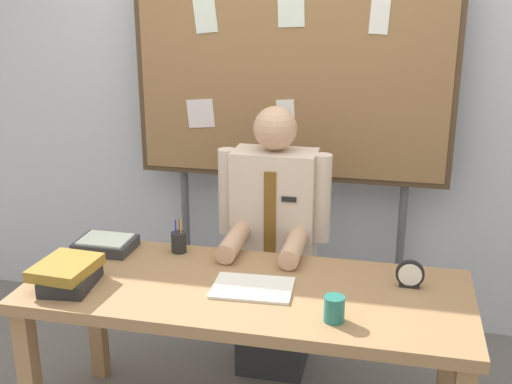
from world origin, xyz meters
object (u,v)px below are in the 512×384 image
person (274,254)px  pen_holder (179,242)px  book_stack (68,274)px  desk_clock (410,275)px  paper_tray (106,244)px  bulletin_board (291,73)px  open_notebook (253,288)px  coffee_mug (334,309)px  desk (247,305)px

person → pen_holder: person is taller
book_stack → desk_clock: size_ratio=2.39×
paper_tray → book_stack: bearing=-87.2°
bulletin_board → open_notebook: 1.26m
coffee_mug → bulletin_board: bearing=107.5°
open_notebook → person: bearing=92.9°
person → coffee_mug: 0.87m
book_stack → open_notebook: bearing=10.6°
person → paper_tray: person is taller
book_stack → coffee_mug: bearing=-2.4°
person → open_notebook: bearing=-87.1°
desk_clock → open_notebook: bearing=-165.2°
desk → paper_tray: size_ratio=6.97×
desk_clock → pen_holder: size_ratio=0.72×
bulletin_board → desk_clock: 1.28m
person → coffee_mug: (0.38, -0.77, 0.15)m
desk_clock → coffee_mug: size_ratio=1.18×
book_stack → coffee_mug: 1.09m
bulletin_board → paper_tray: size_ratio=8.04×
desk → open_notebook: size_ratio=5.62×
person → bulletin_board: size_ratio=0.66×
desk → person: 0.57m
open_notebook → coffee_mug: bearing=-27.8°
bulletin_board → open_notebook: size_ratio=6.48×
desk → desk_clock: bearing=12.4°
coffee_mug → paper_tray: bearing=159.0°
coffee_mug → open_notebook: bearing=152.2°
coffee_mug → paper_tray: coffee_mug is taller
pen_holder → open_notebook: bearing=-35.3°
desk → person: size_ratio=1.32×
desk → pen_holder: (-0.39, 0.27, 0.14)m
desk → person: person is taller
bulletin_board → desk_clock: bulletin_board is taller
person → paper_tray: (-0.73, -0.35, 0.13)m
book_stack → coffee_mug: size_ratio=2.82×
bulletin_board → desk_clock: (0.65, -0.86, -0.69)m
pen_holder → paper_tray: pen_holder is taller
desk → bulletin_board: bulletin_board is taller
coffee_mug → desk: bearing=151.7°
desk → open_notebook: 0.10m
bulletin_board → open_notebook: (0.03, -1.02, -0.73)m
open_notebook → paper_tray: (-0.76, 0.24, 0.02)m
desk → pen_holder: size_ratio=11.33×
desk → pen_holder: bearing=144.6°
book_stack → open_notebook: 0.75m
open_notebook → desk: bearing=146.4°
paper_tray → desk_clock: bearing=-3.2°
book_stack → paper_tray: 0.38m
person → pen_holder: size_ratio=8.61×
person → paper_tray: bearing=-154.2°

